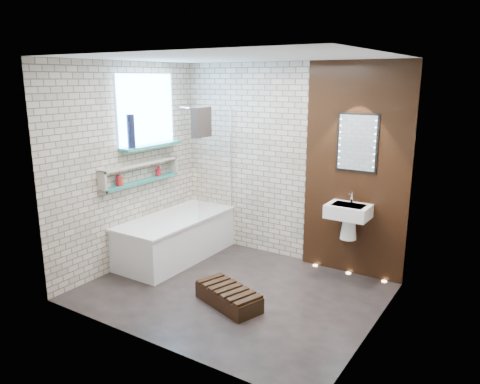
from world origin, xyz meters
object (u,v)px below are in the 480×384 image
Objects in this scene: bath_screen at (215,163)px; walnut_step at (228,297)px; washbasin at (348,216)px; led_mirror at (357,143)px; bathtub at (176,237)px.

bath_screen reaches higher than walnut_step.
bath_screen reaches higher than washbasin.
led_mirror reaches higher than bath_screen.
washbasin is (1.82, 0.18, -0.49)m from bath_screen.
led_mirror reaches higher than bathtub.
led_mirror is at bearing 19.78° from bathtub.
washbasin reaches higher than bathtub.
washbasin is (2.17, 0.62, 0.50)m from bathtub.
led_mirror is at bearing 62.17° from walnut_step.
washbasin is 0.83× the size of led_mirror.
bathtub is 2.68m from led_mirror.
walnut_step is at bearing -49.65° from bath_screen.
led_mirror reaches higher than walnut_step.
bath_screen is 2.41× the size of washbasin.
bath_screen is at bearing -169.34° from led_mirror.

